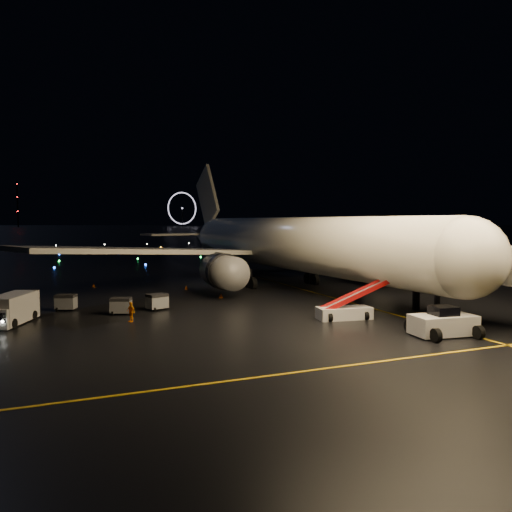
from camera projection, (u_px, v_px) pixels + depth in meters
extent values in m
plane|color=black|center=(80.00, 234.00, 315.89)|extent=(2000.00, 2000.00, 0.00)
cube|color=#E5B40F|center=(324.00, 295.00, 57.41)|extent=(0.25, 80.00, 0.02)
cube|color=#E5B40F|center=(285.00, 374.00, 27.90)|extent=(60.00, 0.25, 0.02)
cube|color=silver|center=(443.00, 321.00, 37.16)|extent=(4.93, 2.99, 2.22)
cube|color=silver|center=(13.00, 309.00, 41.52)|extent=(4.59, 7.10, 2.50)
imported|color=orange|center=(131.00, 312.00, 42.26)|extent=(0.84, 1.09, 1.72)
cone|color=orange|center=(221.00, 296.00, 55.45)|extent=(0.52, 0.52, 0.51)
cone|color=orange|center=(186.00, 287.00, 62.36)|extent=(0.60, 0.60, 0.53)
cone|color=orange|center=(161.00, 296.00, 55.27)|extent=(0.55, 0.55, 0.50)
cone|color=orange|center=(94.00, 285.00, 64.49)|extent=(0.49, 0.49, 0.51)
cylinder|color=black|center=(18.00, 204.00, 697.01)|extent=(1.80, 1.80, 64.00)
cube|color=gray|center=(157.00, 302.00, 47.93)|extent=(2.17, 1.84, 1.57)
cube|color=gray|center=(121.00, 306.00, 45.71)|extent=(2.13, 1.82, 1.53)
cube|color=gray|center=(66.00, 302.00, 47.70)|extent=(2.14, 1.84, 1.53)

